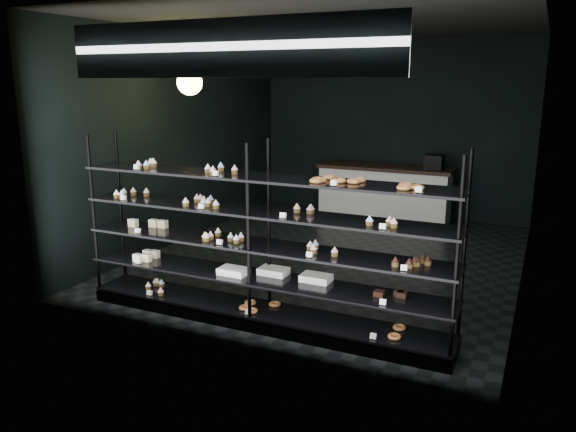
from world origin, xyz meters
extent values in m
cube|color=black|center=(0.00, 0.00, 0.01)|extent=(5.00, 6.00, 0.01)
cube|color=black|center=(0.00, 0.00, 3.20)|extent=(5.00, 6.00, 0.01)
cube|color=black|center=(0.00, 3.00, 1.60)|extent=(5.00, 0.01, 3.20)
cube|color=black|center=(0.00, -3.00, 1.60)|extent=(5.00, 0.01, 3.20)
cube|color=black|center=(-2.50, 0.00, 1.60)|extent=(0.01, 6.00, 3.20)
cube|color=black|center=(2.50, 0.00, 1.60)|extent=(0.01, 6.00, 3.20)
cube|color=black|center=(0.09, -2.45, 0.06)|extent=(4.00, 0.50, 0.12)
cylinder|color=black|center=(-1.88, -2.67, 0.99)|extent=(0.04, 0.04, 1.85)
cylinder|color=black|center=(-1.88, -2.23, 0.99)|extent=(0.04, 0.04, 1.85)
cylinder|color=black|center=(0.09, -2.67, 0.99)|extent=(0.04, 0.04, 1.85)
cylinder|color=black|center=(0.09, -2.23, 0.99)|extent=(0.04, 0.04, 1.85)
cylinder|color=black|center=(2.06, -2.67, 0.99)|extent=(0.04, 0.04, 1.85)
cylinder|color=black|center=(2.06, -2.23, 0.99)|extent=(0.04, 0.04, 1.85)
cube|color=black|center=(0.09, -2.45, 0.15)|extent=(4.00, 0.50, 0.03)
cube|color=black|center=(0.09, -2.45, 0.50)|extent=(4.00, 0.50, 0.02)
cube|color=black|center=(0.09, -2.45, 0.85)|extent=(4.00, 0.50, 0.02)
cube|color=black|center=(0.09, -2.45, 1.20)|extent=(4.00, 0.50, 0.02)
cube|color=black|center=(0.09, -2.45, 1.55)|extent=(4.00, 0.50, 0.02)
cube|color=white|center=(-1.23, -2.63, 1.59)|extent=(0.06, 0.04, 0.06)
cube|color=white|center=(-0.30, -2.63, 1.59)|extent=(0.06, 0.04, 0.06)
cube|color=white|center=(0.93, -2.63, 1.59)|extent=(0.05, 0.04, 0.06)
cube|color=white|center=(1.72, -2.63, 1.59)|extent=(0.06, 0.04, 0.06)
cube|color=white|center=(-1.47, -2.63, 1.24)|extent=(0.06, 0.04, 0.06)
cube|color=white|center=(-0.51, -2.63, 1.24)|extent=(0.05, 0.04, 0.06)
cube|color=white|center=(0.50, -2.63, 1.24)|extent=(0.06, 0.04, 0.06)
cube|color=white|center=(1.41, -2.63, 1.24)|extent=(0.06, 0.04, 0.06)
cube|color=white|center=(-1.34, -2.63, 0.89)|extent=(0.06, 0.04, 0.06)
cube|color=white|center=(-0.31, -2.63, 0.89)|extent=(0.06, 0.04, 0.06)
cube|color=white|center=(0.74, -2.63, 0.89)|extent=(0.05, 0.04, 0.06)
cube|color=white|center=(1.67, -2.63, 0.89)|extent=(0.06, 0.04, 0.06)
cube|color=white|center=(-1.35, -2.63, 0.54)|extent=(0.06, 0.04, 0.06)
cube|color=white|center=(1.46, -2.63, 0.54)|extent=(0.06, 0.04, 0.06)
cube|color=white|center=(-1.20, -2.63, 0.19)|extent=(0.06, 0.04, 0.06)
cube|color=white|center=(0.03, -2.63, 0.19)|extent=(0.05, 0.04, 0.06)
cube|color=white|center=(1.37, -2.63, 0.19)|extent=(0.06, 0.04, 0.06)
cube|color=#0D1542|center=(0.00, -2.92, 2.75)|extent=(3.20, 0.04, 0.45)
cube|color=white|center=(0.00, -2.94, 2.75)|extent=(3.30, 0.02, 0.50)
cylinder|color=black|center=(-1.63, -1.07, 2.90)|extent=(0.01, 0.01, 0.57)
sphere|color=#F1CF54|center=(-1.63, -1.07, 2.45)|extent=(0.32, 0.32, 0.32)
cube|color=white|center=(0.03, 2.50, 0.46)|extent=(2.31, 0.60, 0.92)
cube|color=black|center=(0.03, 2.50, 0.95)|extent=(2.40, 0.65, 0.06)
cube|color=black|center=(0.89, 2.50, 1.10)|extent=(0.30, 0.30, 0.25)
camera|label=1|loc=(2.66, -7.27, 2.48)|focal=35.00mm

